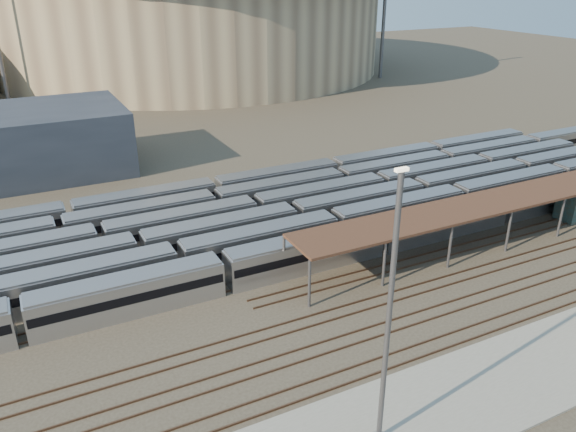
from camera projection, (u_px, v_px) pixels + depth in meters
The scene contains 9 objects.
ground at pixel (385, 293), 56.16m from camera, with size 420.00×420.00×0.00m, color #383026.
apron at pixel (449, 403), 41.81m from camera, with size 50.00×9.00×0.20m, color gray.
subway_trains at pixel (301, 211), 70.66m from camera, with size 129.26×23.90×3.60m.
inspection_shed at pixel (521, 197), 66.45m from camera, with size 60.30×6.00×5.30m.
empty_tracks at pixel (417, 318), 52.03m from camera, with size 170.00×9.62×0.18m.
stadium at pixel (189, 15), 174.14m from camera, with size 124.00×124.00×32.50m.
floodlight_2 at pixel (385, 4), 158.26m from camera, with size 4.00×1.00×38.40m.
floodlight_3 at pixel (60, 0), 174.40m from camera, with size 4.00×1.00×38.40m.
yard_light_pole at pixel (389, 317), 34.60m from camera, with size 0.81×0.36×19.58m.
Camera 1 is at (-30.39, -38.70, 29.78)m, focal length 35.00 mm.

